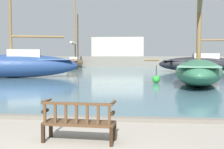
% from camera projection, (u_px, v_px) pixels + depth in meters
% --- Properties ---
extents(harbor_water, '(100.00, 80.00, 0.08)m').
position_uv_depth(harbor_water, '(131.00, 68.00, 48.28)').
color(harbor_water, slate).
rests_on(harbor_water, ground).
extents(quay_edge_kerb, '(40.00, 0.30, 0.12)m').
position_uv_depth(quay_edge_kerb, '(88.00, 118.00, 8.41)').
color(quay_edge_kerb, slate).
rests_on(quay_edge_kerb, ground).
extents(park_bench, '(1.63, 0.63, 0.92)m').
position_uv_depth(park_bench, '(79.00, 121.00, 6.23)').
color(park_bench, black).
rests_on(park_bench, ground).
extents(sailboat_centre_channel, '(13.53, 5.93, 12.38)m').
position_uv_depth(sailboat_centre_channel, '(15.00, 64.00, 24.90)').
color(sailboat_centre_channel, navy).
rests_on(sailboat_centre_channel, harbor_water).
extents(sailboat_outer_starboard, '(11.80, 3.15, 12.03)m').
position_uv_depth(sailboat_outer_starboard, '(200.00, 63.00, 34.91)').
color(sailboat_outer_starboard, black).
rests_on(sailboat_outer_starboard, harbor_water).
extents(sailboat_outer_port, '(2.60, 10.24, 11.97)m').
position_uv_depth(sailboat_outer_port, '(75.00, 62.00, 46.71)').
color(sailboat_outer_port, brown).
rests_on(sailboat_outer_port, harbor_water).
extents(sailboat_far_port, '(4.94, 10.93, 15.54)m').
position_uv_depth(sailboat_far_port, '(198.00, 69.00, 18.96)').
color(sailboat_far_port, '#2D6647').
rests_on(sailboat_far_port, harbor_water).
extents(channel_buoy, '(0.54, 0.54, 1.24)m').
position_uv_depth(channel_buoy, '(156.00, 79.00, 19.66)').
color(channel_buoy, green).
rests_on(channel_buoy, harbor_water).
extents(far_breakwater, '(49.16, 2.40, 5.58)m').
position_uv_depth(far_breakwater, '(130.00, 58.00, 52.10)').
color(far_breakwater, slate).
rests_on(far_breakwater, ground).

